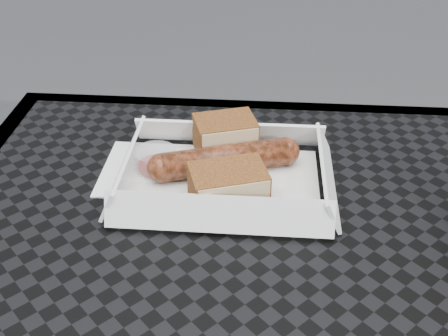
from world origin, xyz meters
The scene contains 8 objects.
food_tray centered at (-0.08, 0.18, 0.75)m, with size 0.22×0.15×0.00m, color white.
bratwurst centered at (-0.08, 0.20, 0.77)m, with size 0.18×0.08×0.03m.
bread_near centered at (-0.08, 0.25, 0.77)m, with size 0.07×0.05×0.05m, color brown.
bread_far centered at (-0.07, 0.15, 0.77)m, with size 0.08×0.05×0.04m, color brown.
veg_garnish centered at (-0.03, 0.14, 0.75)m, with size 0.03×0.03×0.00m.
napkin centered at (-0.17, 0.21, 0.75)m, with size 0.12×0.12×0.00m, color white.
condiment_cup_sauce centered at (-0.16, 0.20, 0.76)m, with size 0.05×0.05×0.03m, color maroon.
condiment_cup_empty centered at (-0.07, 0.19, 0.76)m, with size 0.05×0.05×0.03m, color silver.
Camera 1 is at (-0.04, -0.35, 1.13)m, focal length 45.00 mm.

